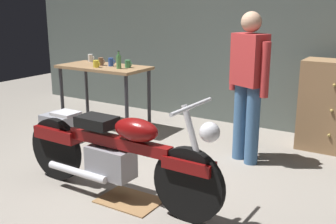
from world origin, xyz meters
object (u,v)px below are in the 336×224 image
at_px(storage_bin, 60,127).
at_px(mug_brown_stoneware, 101,61).
at_px(mug_yellow_tall, 96,64).
at_px(mug_blue_enamel, 111,62).
at_px(motorcycle, 116,152).
at_px(wooden_dresser, 335,107).
at_px(mug_white_ceramic, 91,58).
at_px(mug_green_speckled, 128,64).
at_px(bottle, 119,61).
at_px(person_standing, 248,81).

relative_size(storage_bin, mug_brown_stoneware, 3.95).
height_order(mug_yellow_tall, mug_blue_enamel, mug_blue_enamel).
relative_size(motorcycle, wooden_dresser, 1.99).
relative_size(motorcycle, storage_bin, 4.98).
bearing_deg(storage_bin, mug_blue_enamel, 71.56).
distance_m(mug_yellow_tall, mug_white_ceramic, 0.60).
bearing_deg(mug_brown_stoneware, mug_white_ceramic, 151.20).
relative_size(wooden_dresser, mug_brown_stoneware, 9.86).
bearing_deg(mug_white_ceramic, mug_green_speckled, -12.38).
bearing_deg(bottle, mug_white_ceramic, 158.18).
height_order(mug_blue_enamel, mug_white_ceramic, mug_blue_enamel).
bearing_deg(storage_bin, mug_brown_stoneware, 82.94).
relative_size(motorcycle, person_standing, 1.31).
bearing_deg(person_standing, storage_bin, 38.98).
bearing_deg(mug_yellow_tall, wooden_dresser, 16.61).
xyz_separation_m(motorcycle, mug_blue_enamel, (-1.44, 1.72, 0.51)).
xyz_separation_m(storage_bin, mug_yellow_tall, (0.16, 0.59, 0.78)).
relative_size(mug_brown_stoneware, mug_green_speckled, 0.97).
xyz_separation_m(storage_bin, mug_white_ceramic, (-0.29, 0.98, 0.79)).
distance_m(mug_white_ceramic, mug_green_speckled, 0.86).
xyz_separation_m(person_standing, mug_green_speckled, (-1.81, 0.22, 0.03)).
height_order(motorcycle, mug_green_speckled, mug_green_speckled).
distance_m(motorcycle, mug_white_ceramic, 2.81).
xyz_separation_m(mug_brown_stoneware, bottle, (0.40, -0.10, 0.04)).
distance_m(storage_bin, bottle, 1.17).
xyz_separation_m(person_standing, bottle, (-1.87, 0.09, 0.07)).
bearing_deg(mug_yellow_tall, mug_white_ceramic, 139.32).
xyz_separation_m(mug_blue_enamel, mug_white_ceramic, (-0.55, 0.19, -0.00)).
relative_size(storage_bin, mug_blue_enamel, 3.87).
bearing_deg(mug_blue_enamel, mug_white_ceramic, 160.65).
bearing_deg(mug_brown_stoneware, bottle, -14.35).
height_order(motorcycle, storage_bin, motorcycle).
distance_m(mug_yellow_tall, bottle, 0.34).
xyz_separation_m(motorcycle, bottle, (-1.21, 1.59, 0.55)).
bearing_deg(person_standing, motorcycle, 91.83).
bearing_deg(mug_brown_stoneware, mug_yellow_tall, -69.48).
distance_m(wooden_dresser, mug_yellow_tall, 3.13).
bearing_deg(mug_yellow_tall, mug_blue_enamel, 62.82).
bearing_deg(wooden_dresser, mug_brown_stoneware, -166.85).
bearing_deg(mug_yellow_tall, person_standing, -0.36).
relative_size(wooden_dresser, mug_white_ceramic, 9.85).
relative_size(mug_brown_stoneware, bottle, 0.46).
distance_m(motorcycle, mug_brown_stoneware, 2.39).
xyz_separation_m(wooden_dresser, storage_bin, (-3.13, -1.47, -0.38)).
bearing_deg(mug_brown_stoneware, person_standing, -4.80).
distance_m(mug_yellow_tall, mug_blue_enamel, 0.22).
height_order(person_standing, wooden_dresser, person_standing).
bearing_deg(mug_brown_stoneware, wooden_dresser, 13.15).
bearing_deg(motorcycle, wooden_dresser, 60.50).
relative_size(person_standing, mug_white_ceramic, 14.95).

